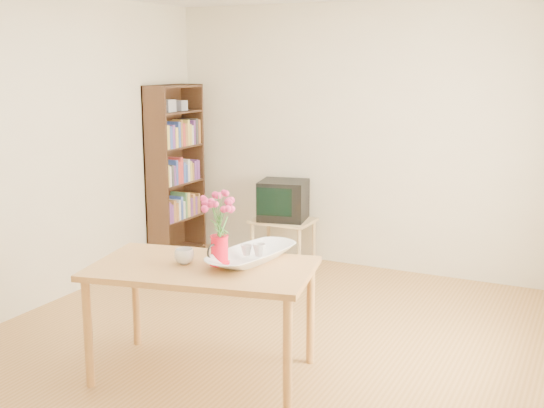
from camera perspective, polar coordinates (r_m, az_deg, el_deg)
The scene contains 11 objects.
room at distance 4.72m, azimuth -1.28°, elevation 2.89°, with size 4.50×4.50×4.50m.
table at distance 4.44m, azimuth -5.84°, elevation -6.15°, with size 1.55×1.08×0.75m.
tv_stand at distance 6.94m, azimuth 0.95°, elevation -1.88°, with size 0.60×0.45×0.46m.
bookshelf at distance 7.23m, azimuth -8.05°, elevation 2.22°, with size 0.28×0.70×1.80m.
pitcher at distance 4.41m, azimuth -4.40°, elevation -3.96°, with size 0.13×0.21×0.20m.
flowers at distance 4.34m, azimuth -4.46°, elevation -0.77°, with size 0.22×0.22×0.31m, color #E83677, non-canonical shape.
mug at distance 4.46m, azimuth -7.35°, elevation -4.36°, with size 0.13×0.13×0.10m, color white.
bowl at distance 4.42m, azimuth -1.71°, elevation -1.98°, with size 0.49×0.49×0.46m, color white.
teacup_a at distance 4.45m, azimuth -2.16°, elevation -2.53°, with size 0.06×0.06×0.06m, color white.
teacup_b at distance 4.43m, azimuth -1.07°, elevation -2.53°, with size 0.07×0.07×0.07m, color white.
television at distance 6.89m, azimuth 1.00°, elevation 0.38°, with size 0.53×0.51×0.40m.
Camera 1 is at (2.19, -4.12, 2.04)m, focal length 45.00 mm.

